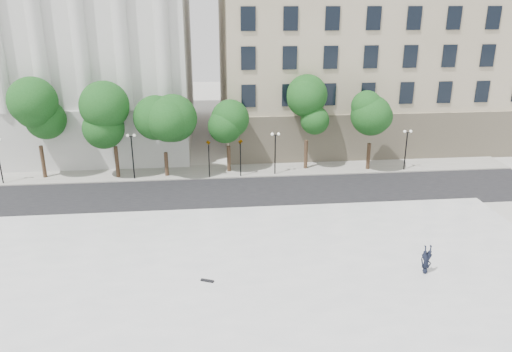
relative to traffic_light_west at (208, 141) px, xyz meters
The scene contains 12 objects.
ground 22.60m from the traffic_light_west, 89.84° to the right, with size 160.00×160.00×0.00m, color beige.
plaza 19.61m from the traffic_light_west, 89.82° to the right, with size 44.00×22.00×0.45m, color silver.
street 5.65m from the traffic_light_west, 89.19° to the right, with size 60.00×8.00×0.02m, color black.
far_sidewalk 4.00m from the traffic_light_west, 87.96° to the left, with size 60.00×4.00×0.12m, color #AEABA1.
building_west 25.23m from the traffic_light_west, 136.15° to the left, with size 31.50×27.65×25.60m.
building_east 27.10m from the traffic_light_west, 39.63° to the left, with size 36.00×26.15×23.00m.
traffic_light_west is the anchor object (origin of this frame).
traffic_light_east 2.97m from the traffic_light_west, ahead, with size 0.90×1.91×4.25m.
person_lying 23.42m from the traffic_light_west, 56.71° to the right, with size 0.67×0.44×1.83m, color black.
skateboard 19.31m from the traffic_light_west, 91.11° to the right, with size 0.79×0.20×0.08m, color black.
street_trees 2.58m from the traffic_light_west, 141.92° to the left, with size 34.90×4.54×7.83m.
lamp_posts 0.84m from the traffic_light_west, 137.00° to the left, with size 38.94×0.28×4.44m.
Camera 1 is at (-0.13, -22.37, 16.15)m, focal length 35.00 mm.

